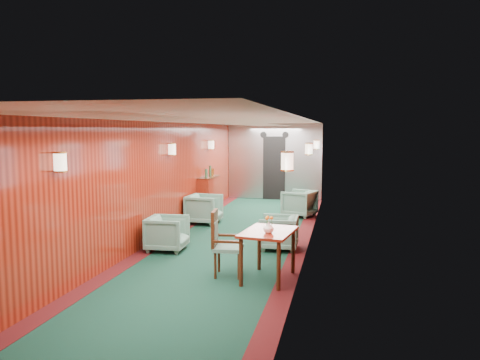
# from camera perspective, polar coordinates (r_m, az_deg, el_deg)

# --- Properties ---
(room) EXTENTS (12.00, 12.10, 2.40)m
(room) POSITION_cam_1_polar(r_m,az_deg,el_deg) (9.06, -1.08, 2.52)
(room) COLOR #0D3222
(room) RESTS_ON ground
(bulkhead) EXTENTS (2.98, 0.17, 2.39)m
(bulkhead) POSITION_cam_1_polar(r_m,az_deg,el_deg) (14.89, 4.22, 2.20)
(bulkhead) COLOR #ACAFB4
(bulkhead) RESTS_ON ground
(windows_right) EXTENTS (0.02, 8.60, 0.80)m
(windows_right) POSITION_cam_1_polar(r_m,az_deg,el_deg) (9.10, 8.45, 1.30)
(windows_right) COLOR silver
(windows_right) RESTS_ON ground
(wall_sconces) EXTENTS (2.97, 7.97, 0.25)m
(wall_sconces) POSITION_cam_1_polar(r_m,az_deg,el_deg) (9.61, -0.29, 3.65)
(wall_sconces) COLOR beige
(wall_sconces) RESTS_ON ground
(dining_table) EXTENTS (0.81, 1.06, 0.74)m
(dining_table) POSITION_cam_1_polar(r_m,az_deg,el_deg) (6.93, 3.47, -7.14)
(dining_table) COLOR maroon
(dining_table) RESTS_ON ground
(side_chair) EXTENTS (0.49, 0.51, 1.00)m
(side_chair) POSITION_cam_1_polar(r_m,az_deg,el_deg) (7.13, -2.18, -7.37)
(side_chair) COLOR #214F44
(side_chair) RESTS_ON ground
(credenza) EXTENTS (0.34, 1.10, 1.26)m
(credenza) POSITION_cam_1_polar(r_m,az_deg,el_deg) (12.42, -3.86, -1.76)
(credenza) COLOR maroon
(credenza) RESTS_ON ground
(flower_vase) EXTENTS (0.17, 0.17, 0.16)m
(flower_vase) POSITION_cam_1_polar(r_m,az_deg,el_deg) (6.74, 3.50, -5.80)
(flower_vase) COLOR white
(flower_vase) RESTS_ON dining_table
(armchair_left_near) EXTENTS (0.74, 0.72, 0.64)m
(armchair_left_near) POSITION_cam_1_polar(r_m,az_deg,el_deg) (8.72, -8.85, -6.44)
(armchair_left_near) COLOR #214F44
(armchair_left_near) RESTS_ON ground
(armchair_left_far) EXTENTS (0.79, 0.77, 0.69)m
(armchair_left_far) POSITION_cam_1_polar(r_m,az_deg,el_deg) (11.07, -4.39, -3.55)
(armchair_left_far) COLOR #214F44
(armchair_left_far) RESTS_ON ground
(armchair_right_near) EXTENTS (0.71, 0.69, 0.63)m
(armchair_right_near) POSITION_cam_1_polar(r_m,az_deg,el_deg) (8.73, 4.73, -6.39)
(armchair_right_near) COLOR #214F44
(armchair_right_near) RESTS_ON ground
(armchair_right_far) EXTENTS (0.95, 0.94, 0.68)m
(armchair_right_far) POSITION_cam_1_polar(r_m,az_deg,el_deg) (12.04, 7.24, -2.83)
(armchair_right_far) COLOR #214F44
(armchair_right_far) RESTS_ON ground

